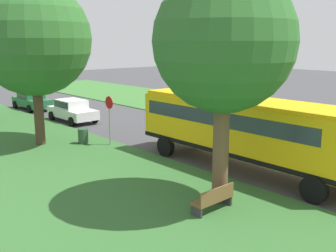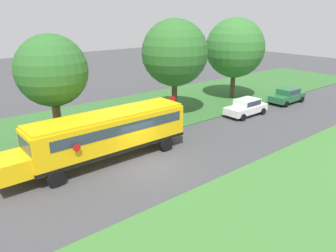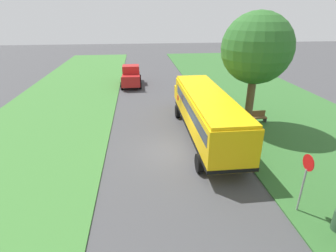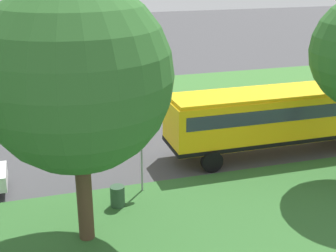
{
  "view_description": "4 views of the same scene",
  "coord_description": "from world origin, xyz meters",
  "px_view_note": "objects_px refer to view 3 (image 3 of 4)",
  "views": [
    {
      "loc": [
        -16.11,
        -11.84,
        5.56
      ],
      "look_at": [
        -2.35,
        3.57,
        1.15
      ],
      "focal_mm": 42.0,
      "sensor_mm": 36.0,
      "label": 1
    },
    {
      "loc": [
        15.27,
        -11.02,
        9.23
      ],
      "look_at": [
        -2.04,
        3.24,
        1.38
      ],
      "focal_mm": 35.0,
      "sensor_mm": 36.0,
      "label": 2
    },
    {
      "loc": [
        1.84,
        13.9,
        7.8
      ],
      "look_at": [
        0.12,
        -1.22,
        1.16
      ],
      "focal_mm": 28.0,
      "sensor_mm": 36.0,
      "label": 3
    },
    {
      "loc": [
        -21.45,
        9.81,
        9.17
      ],
      "look_at": [
        -0.85,
        3.53,
        1.37
      ],
      "focal_mm": 50.0,
      "sensor_mm": 36.0,
      "label": 4
    }
  ],
  "objects_px": {
    "school_bus": "(206,111)",
    "oak_tree_beside_bus": "(255,50)",
    "park_bench": "(255,117)",
    "pickup_truck": "(131,75)",
    "stop_sign": "(305,177)"
  },
  "relations": [
    {
      "from": "pickup_truck",
      "to": "stop_sign",
      "type": "relative_size",
      "value": 1.97
    },
    {
      "from": "school_bus",
      "to": "park_bench",
      "type": "relative_size",
      "value": 7.75
    },
    {
      "from": "school_bus",
      "to": "pickup_truck",
      "type": "distance_m",
      "value": 15.71
    },
    {
      "from": "stop_sign",
      "to": "park_bench",
      "type": "distance_m",
      "value": 9.9
    },
    {
      "from": "school_bus",
      "to": "oak_tree_beside_bus",
      "type": "height_order",
      "value": "oak_tree_beside_bus"
    },
    {
      "from": "oak_tree_beside_bus",
      "to": "park_bench",
      "type": "xyz_separation_m",
      "value": [
        -0.87,
        -0.34,
        -5.0
      ]
    },
    {
      "from": "oak_tree_beside_bus",
      "to": "stop_sign",
      "type": "distance_m",
      "value": 10.04
    },
    {
      "from": "pickup_truck",
      "to": "stop_sign",
      "type": "distance_m",
      "value": 23.45
    },
    {
      "from": "oak_tree_beside_bus",
      "to": "pickup_truck",
      "type": "bearing_deg",
      "value": -56.32
    },
    {
      "from": "school_bus",
      "to": "park_bench",
      "type": "height_order",
      "value": "school_bus"
    },
    {
      "from": "pickup_truck",
      "to": "stop_sign",
      "type": "height_order",
      "value": "stop_sign"
    },
    {
      "from": "pickup_truck",
      "to": "oak_tree_beside_bus",
      "type": "bearing_deg",
      "value": 123.68
    },
    {
      "from": "school_bus",
      "to": "oak_tree_beside_bus",
      "type": "relative_size",
      "value": 1.56
    },
    {
      "from": "oak_tree_beside_bus",
      "to": "school_bus",
      "type": "bearing_deg",
      "value": 26.09
    },
    {
      "from": "school_bus",
      "to": "stop_sign",
      "type": "height_order",
      "value": "school_bus"
    }
  ]
}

